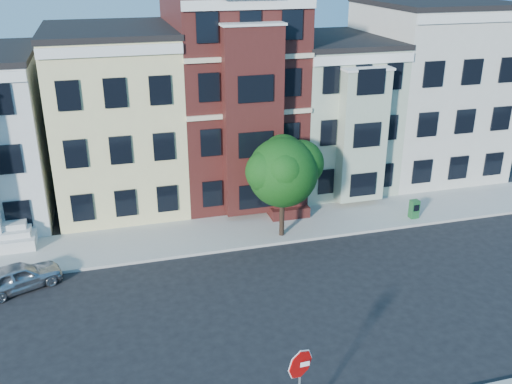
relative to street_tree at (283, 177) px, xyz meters
name	(u,v)px	position (x,y,z in m)	size (l,w,h in m)	color
ground	(312,310)	(-0.83, -6.81, -3.47)	(120.00, 120.00, 0.00)	black
far_sidewalk	(260,228)	(-0.83, 1.19, -3.39)	(60.00, 4.00, 0.15)	#9E9B93
house_yellow	(115,120)	(-7.83, 7.69, 1.53)	(7.00, 9.00, 10.00)	beige
house_brown	(231,96)	(-0.83, 7.69, 2.53)	(7.00, 9.00, 12.00)	#3F1614
house_green	(329,112)	(5.67, 7.69, 1.03)	(6.00, 9.00, 9.00)	#A2B095
house_cream	(427,91)	(12.67, 7.69, 2.03)	(8.00, 9.00, 11.00)	beige
street_tree	(283,177)	(0.00, 0.00, 0.00)	(5.70, 5.70, 6.63)	#184E15
parked_car	(18,277)	(-12.94, -1.67, -2.83)	(1.50, 3.73, 1.27)	#A9AAB1
newspaper_box	(414,209)	(7.88, 0.04, -2.79)	(0.48, 0.42, 1.06)	#21622E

